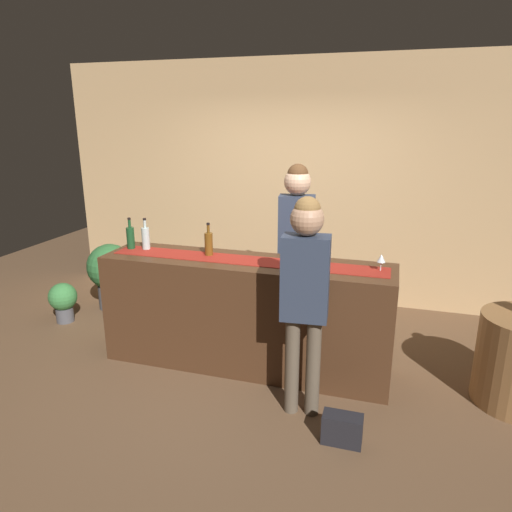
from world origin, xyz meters
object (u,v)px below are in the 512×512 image
object	(u,v)px
potted_plant_small	(63,300)
wine_glass_near_customer	(381,259)
wine_bottle_green	(131,237)
potted_plant_tall	(111,271)
wine_glass_mid_counter	(301,256)
handbag	(342,429)
wine_bottle_amber	(209,243)
bartender	(296,234)
wine_bottle_clear	(146,238)
customer_sipping	(305,286)

from	to	relation	value
potted_plant_small	wine_glass_near_customer	bearing A→B (deg)	-4.57
wine_bottle_green	potted_plant_tall	bearing A→B (deg)	135.90
wine_glass_mid_counter	potted_plant_tall	distance (m)	2.72
wine_bottle_green	handbag	xyz separation A→B (m)	(2.15, -0.90, -1.01)
potted_plant_tall	handbag	bearing A→B (deg)	-29.64
wine_bottle_amber	potted_plant_tall	distance (m)	1.91
wine_glass_mid_counter	potted_plant_tall	world-z (taller)	wine_glass_mid_counter
bartender	potted_plant_small	xyz separation A→B (m)	(-2.58, -0.27, -0.87)
wine_bottle_clear	potted_plant_small	bearing A→B (deg)	169.23
customer_sipping	potted_plant_small	distance (m)	3.13
potted_plant_small	bartender	bearing A→B (deg)	6.03
wine_bottle_amber	wine_glass_mid_counter	bearing A→B (deg)	-8.13
wine_bottle_amber	potted_plant_tall	world-z (taller)	wine_bottle_amber
wine_bottle_clear	bartender	xyz separation A→B (m)	(1.34, 0.51, 0.01)
potted_plant_tall	wine_glass_mid_counter	bearing A→B (deg)	-20.06
wine_bottle_amber	customer_sipping	xyz separation A→B (m)	(1.00, -0.63, -0.08)
wine_bottle_amber	wine_glass_near_customer	bearing A→B (deg)	-0.65
bartender	customer_sipping	distance (m)	1.20
wine_bottle_clear	potted_plant_tall	xyz separation A→B (m)	(-0.96, 0.76, -0.67)
wine_glass_mid_counter	customer_sipping	bearing A→B (deg)	-75.36
wine_bottle_amber	customer_sipping	bearing A→B (deg)	-32.02
wine_glass_near_customer	bartender	world-z (taller)	bartender
wine_glass_near_customer	customer_sipping	bearing A→B (deg)	-129.48
potted_plant_small	handbag	distance (m)	3.44
potted_plant_small	handbag	world-z (taller)	potted_plant_small
wine_glass_near_customer	potted_plant_small	xyz separation A→B (m)	(-3.40, 0.27, -0.85)
bartender	handbag	world-z (taller)	bartender
bartender	potted_plant_small	distance (m)	2.74
wine_bottle_amber	handbag	xyz separation A→B (m)	(1.35, -0.90, -1.01)
wine_glass_near_customer	wine_bottle_amber	bearing A→B (deg)	179.35
wine_glass_mid_counter	potted_plant_small	bearing A→B (deg)	172.18
wine_glass_near_customer	handbag	distance (m)	1.35
wine_glass_mid_counter	bartender	world-z (taller)	bartender
wine_bottle_clear	potted_plant_tall	bearing A→B (deg)	141.54
potted_plant_tall	bartender	bearing A→B (deg)	-6.31
bartender	potted_plant_small	bearing A→B (deg)	-2.16
wine_glass_near_customer	wine_glass_mid_counter	distance (m)	0.64
wine_bottle_green	wine_glass_mid_counter	bearing A→B (deg)	-4.03
wine_bottle_amber	customer_sipping	size ratio (longest dim) A/B	0.18
bartender	potted_plant_tall	xyz separation A→B (m)	(-2.30, 0.25, -0.68)
wine_bottle_clear	wine_glass_near_customer	bearing A→B (deg)	-0.95
wine_bottle_amber	wine_glass_mid_counter	world-z (taller)	wine_bottle_amber
wine_bottle_green	wine_glass_mid_counter	xyz separation A→B (m)	(1.67, -0.12, -0.01)
wine_bottle_clear	wine_glass_mid_counter	xyz separation A→B (m)	(1.52, -0.14, -0.01)
wine_bottle_green	wine_bottle_amber	distance (m)	0.80
wine_glass_mid_counter	potted_plant_small	distance (m)	2.92
wine_bottle_amber	wine_bottle_green	bearing A→B (deg)	-179.49
customer_sipping	potted_plant_small	xyz separation A→B (m)	(-2.89, 0.88, -0.79)
wine_bottle_green	potted_plant_small	xyz separation A→B (m)	(-1.09, 0.26, -0.86)
wine_glass_mid_counter	bartender	size ratio (longest dim) A/B	0.08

